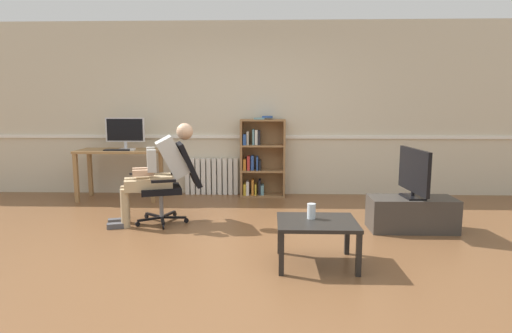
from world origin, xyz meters
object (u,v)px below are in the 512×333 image
at_px(office_chair, 174,180).
at_px(drinking_glass, 311,211).
at_px(computer_mouse, 133,149).
at_px(person_seated, 159,170).
at_px(coffee_table, 317,226).
at_px(keyboard, 117,150).
at_px(tv_stand, 412,214).
at_px(radiator, 212,176).
at_px(computer_desk, 119,158).
at_px(bookshelf, 260,159).
at_px(imac_monitor, 125,131).
at_px(tv_screen, 414,172).

distance_m(office_chair, drinking_glass, 2.00).
xyz_separation_m(computer_mouse, office_chair, (0.85, -1.10, -0.25)).
relative_size(person_seated, coffee_table, 1.71).
bearing_deg(keyboard, drinking_glass, -42.12).
relative_size(computer_mouse, tv_stand, 0.10).
bearing_deg(radiator, coffee_table, -65.47).
height_order(radiator, coffee_table, radiator).
distance_m(radiator, office_chair, 1.65).
bearing_deg(computer_desk, bookshelf, 7.92).
bearing_deg(imac_monitor, radiator, 13.98).
bearing_deg(office_chair, radiator, 154.02).
distance_m(computer_desk, coffee_table, 3.72).
bearing_deg(computer_desk, imac_monitor, 44.61).
relative_size(radiator, office_chair, 0.86).
bearing_deg(coffee_table, person_seated, 143.64).
distance_m(computer_desk, bookshelf, 2.13).
height_order(keyboard, tv_stand, keyboard).
height_order(imac_monitor, drinking_glass, imac_monitor).
distance_m(computer_mouse, drinking_glass, 3.38).
xyz_separation_m(computer_desk, coffee_table, (2.68, -2.57, -0.29)).
relative_size(radiator, tv_screen, 1.07).
bearing_deg(computer_desk, drinking_glass, -43.46).
bearing_deg(tv_screen, imac_monitor, 63.91).
bearing_deg(computer_mouse, bookshelf, 12.55).
bearing_deg(tv_stand, bookshelf, 134.88).
relative_size(computer_mouse, coffee_table, 0.14).
distance_m(coffee_table, drinking_glass, 0.14).
relative_size(computer_mouse, radiator, 0.12).
bearing_deg(tv_screen, computer_desk, 65.31).
bearing_deg(tv_stand, office_chair, 174.62).
xyz_separation_m(computer_mouse, coffee_table, (2.43, -2.45, -0.42)).
distance_m(imac_monitor, drinking_glass, 3.68).
distance_m(bookshelf, office_chair, 1.82).
bearing_deg(tv_stand, computer_desk, 159.04).
height_order(computer_desk, tv_stand, computer_desk).
relative_size(computer_desk, tv_stand, 1.27).
bearing_deg(person_seated, bookshelf, 125.56).
bearing_deg(person_seated, computer_mouse, -167.11).
distance_m(person_seated, coffee_table, 2.19).
height_order(bookshelf, person_seated, bookshelf).
bearing_deg(keyboard, computer_mouse, 5.14).
height_order(bookshelf, office_chair, bookshelf).
relative_size(computer_mouse, tv_screen, 0.13).
bearing_deg(computer_desk, computer_mouse, -25.59).
bearing_deg(imac_monitor, office_chair, -51.97).
xyz_separation_m(computer_desk, person_seated, (0.93, -1.28, 0.01)).
bearing_deg(computer_mouse, imac_monitor, 131.08).
relative_size(person_seated, tv_screen, 1.53).
relative_size(office_chair, drinking_glass, 7.00).
bearing_deg(radiator, drinking_glass, -65.71).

